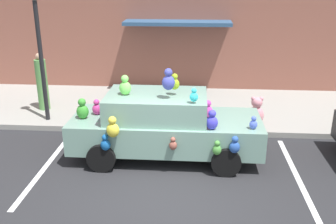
{
  "coord_description": "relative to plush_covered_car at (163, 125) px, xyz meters",
  "views": [
    {
      "loc": [
        0.56,
        -6.56,
        4.15
      ],
      "look_at": [
        -0.11,
        2.32,
        0.9
      ],
      "focal_mm": 41.1,
      "sensor_mm": 36.0,
      "label": 1
    }
  ],
  "objects": [
    {
      "name": "street_lamp_post",
      "position": [
        -3.5,
        1.79,
        1.57
      ],
      "size": [
        0.28,
        0.28,
        3.59
      ],
      "color": "black",
      "rests_on": "sidewalk"
    },
    {
      "name": "sidewalk",
      "position": [
        0.17,
        3.29,
        -0.73
      ],
      "size": [
        24.0,
        4.0,
        0.15
      ],
      "primitive_type": "cube",
      "color": "gray",
      "rests_on": "ground"
    },
    {
      "name": "teddy_bear_on_sidewalk",
      "position": [
        2.41,
        1.84,
        -0.28
      ],
      "size": [
        0.43,
        0.36,
        0.81
      ],
      "color": "pink",
      "rests_on": "sidewalk"
    },
    {
      "name": "ground_plane",
      "position": [
        0.17,
        -1.71,
        -0.8
      ],
      "size": [
        60.0,
        60.0,
        0.0
      ],
      "primitive_type": "plane",
      "color": "#262628"
    },
    {
      "name": "parking_stripe_front",
      "position": [
        2.96,
        -0.71,
        -0.8
      ],
      "size": [
        0.12,
        3.6,
        0.01
      ],
      "primitive_type": "cube",
      "color": "silver",
      "rests_on": "ground"
    },
    {
      "name": "plush_covered_car",
      "position": [
        0.0,
        0.0,
        0.0
      ],
      "size": [
        4.38,
        2.0,
        2.22
      ],
      "color": "gray",
      "rests_on": "ground"
    },
    {
      "name": "pedestrian_walking_past",
      "position": [
        -3.93,
        2.67,
        0.16
      ],
      "size": [
        0.33,
        0.33,
        1.75
      ],
      "color": "#59964C",
      "rests_on": "sidewalk"
    },
    {
      "name": "parking_stripe_rear",
      "position": [
        -2.62,
        -0.71,
        -0.8
      ],
      "size": [
        0.12,
        3.6,
        0.01
      ],
      "primitive_type": "cube",
      "color": "silver",
      "rests_on": "ground"
    },
    {
      "name": "storefront_building",
      "position": [
        0.17,
        5.44,
        2.39
      ],
      "size": [
        24.0,
        1.25,
        6.4
      ],
      "color": "brown",
      "rests_on": "ground"
    }
  ]
}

